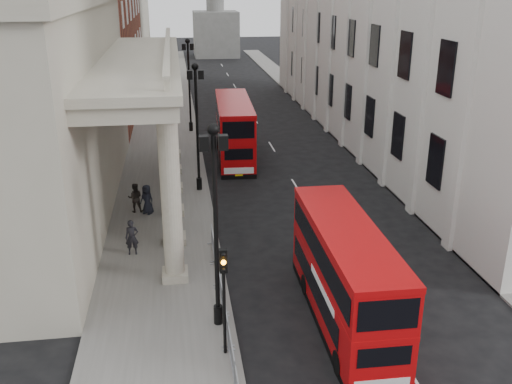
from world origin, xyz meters
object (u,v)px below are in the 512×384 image
pedestrian_c (147,199)px  bus_near (345,273)px  traffic_light (224,283)px  bus_far (234,129)px  lamp_post_north (189,79)px  pedestrian_a (132,237)px  lamp_post_mid (197,119)px  pedestrian_b (135,198)px  lamp_post_south (215,215)px

pedestrian_c → bus_near: bearing=-21.9°
traffic_light → bus_far: size_ratio=0.40×
lamp_post_north → bus_far: 9.64m
bus_far → pedestrian_c: bearing=-117.5°
bus_far → pedestrian_a: 17.82m
bus_far → pedestrian_a: bus_far is taller
lamp_post_north → bus_far: size_ratio=0.78×
lamp_post_mid → pedestrian_a: 10.62m
bus_far → bus_near: bearing=-82.6°
pedestrian_b → pedestrian_a: bearing=92.4°
lamp_post_mid → bus_near: bearing=-72.6°
bus_far → pedestrian_a: size_ratio=5.82×
lamp_post_south → lamp_post_north: size_ratio=1.00×
traffic_light → bus_near: size_ratio=0.44×
lamp_post_south → lamp_post_mid: size_ratio=1.00×
traffic_light → bus_far: 25.44m
traffic_light → pedestrian_a: bearing=113.8°
traffic_light → pedestrian_c: bearing=103.2°
pedestrian_c → lamp_post_mid: bearing=83.5°
lamp_post_north → pedestrian_c: 20.40m
lamp_post_mid → pedestrian_c: (-3.26, -3.76, -3.89)m
pedestrian_b → pedestrian_c: (0.72, -0.38, -0.00)m
lamp_post_north → traffic_light: size_ratio=1.93×
bus_far → pedestrian_c: size_ratio=5.92×
lamp_post_mid → pedestrian_b: bearing=-139.6°
lamp_post_north → traffic_light: bearing=-89.8°
lamp_post_mid → lamp_post_north: size_ratio=1.00×
lamp_post_south → pedestrian_b: bearing=107.5°
pedestrian_a → pedestrian_c: (0.56, 5.36, -0.02)m
lamp_post_south → pedestrian_c: size_ratio=4.62×
lamp_post_south → pedestrian_c: (-3.26, 12.24, -3.89)m
traffic_light → pedestrian_b: (-4.07, 14.63, -2.08)m
lamp_post_mid → pedestrian_b: (-3.97, -3.39, -3.89)m
lamp_post_north → pedestrian_b: bearing=-101.6°
bus_near → pedestrian_b: (-9.09, 12.92, -1.16)m
lamp_post_mid → traffic_light: lamp_post_mid is taller
lamp_post_south → bus_far: lamp_post_south is taller
bus_near → bus_far: 23.63m
lamp_post_south → pedestrian_c: bearing=104.9°
bus_far → lamp_post_mid: bearing=-110.8°
traffic_light → pedestrian_b: traffic_light is taller
traffic_light → pedestrian_c: size_ratio=2.39×
pedestrian_c → lamp_post_north: bearing=115.0°
traffic_light → bus_far: bearing=83.2°
lamp_post_mid → traffic_light: size_ratio=1.93×
lamp_post_mid → pedestrian_c: bearing=-130.9°
lamp_post_north → pedestrian_a: lamp_post_north is taller
lamp_post_north → traffic_light: 34.07m
bus_near → pedestrian_a: 11.52m
traffic_light → lamp_post_south: bearing=92.8°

